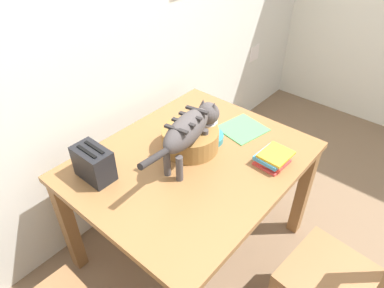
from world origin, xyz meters
The scene contains 10 objects.
wall_rear centered at (0.00, 1.71, 1.25)m, with size 5.32×0.11×2.50m.
dining_table centered at (0.06, 1.03, 0.66)m, with size 1.23×1.00×0.75m.
cat centered at (0.06, 1.04, 0.94)m, with size 0.66×0.20×0.29m.
saucer_bowl centered at (0.24, 1.07, 0.76)m, with size 0.18×0.18×0.04m, color teal.
coffee_mug centered at (0.25, 1.07, 0.83)m, with size 0.14×0.10×0.09m.
magazine centered at (0.47, 0.98, 0.75)m, with size 0.25×0.23×0.01m, color #53A45B.
book_stack centered at (0.31, 0.68, 0.78)m, with size 0.19×0.17×0.07m.
wicker_basket centered at (0.13, 1.10, 0.81)m, with size 0.31×0.31×0.12m.
toaster centered at (-0.36, 1.31, 0.83)m, with size 0.12×0.20×0.18m.
wooden_chair_near centered at (0.10, 0.15, 0.45)m, with size 0.45×0.45×0.93m.
Camera 1 is at (-1.02, 0.11, 1.93)m, focal length 32.20 mm.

